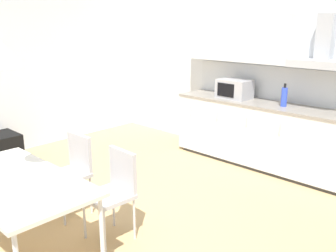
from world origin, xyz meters
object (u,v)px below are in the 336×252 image
at_px(chair_far_left, 73,166).
at_px(chair_far_right, 115,186).
at_px(dining_table, 15,184).
at_px(guitar_amp, 5,148).
at_px(microwave, 234,89).
at_px(bottle_blue, 284,97).

distance_m(chair_far_left, chair_far_right, 0.72).
bearing_deg(dining_table, guitar_amp, 159.31).
bearing_deg(microwave, dining_table, -88.31).
bearing_deg(chair_far_left, dining_table, -65.56).
xyz_separation_m(bottle_blue, dining_table, (-0.70, -3.43, -0.37)).
height_order(microwave, chair_far_right, microwave).
xyz_separation_m(microwave, guitar_amp, (-2.34, -2.52, -0.85)).
height_order(microwave, chair_far_left, microwave).
relative_size(chair_far_right, guitar_amp, 1.67).
distance_m(bottle_blue, guitar_amp, 4.11).
bearing_deg(dining_table, microwave, 91.69).
distance_m(dining_table, chair_far_left, 0.88).
height_order(microwave, dining_table, microwave).
bearing_deg(bottle_blue, chair_far_right, -97.41).
height_order(bottle_blue, chair_far_left, bottle_blue).
xyz_separation_m(microwave, chair_far_right, (0.46, -2.65, -0.54)).
distance_m(dining_table, chair_far_right, 0.89).
distance_m(chair_far_right, guitar_amp, 2.82).
bearing_deg(chair_far_right, microwave, 99.90).
xyz_separation_m(dining_table, guitar_amp, (-2.44, 0.92, -0.48)).
xyz_separation_m(dining_table, chair_far_right, (0.36, 0.79, -0.16)).
height_order(microwave, bottle_blue, bottle_blue).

